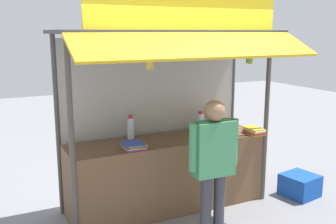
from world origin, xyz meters
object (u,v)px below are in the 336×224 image
Objects in this scene: water_bottle_back_left at (210,118)px; magazine_stack_mid_right at (254,131)px; water_bottle_left at (131,128)px; water_bottle_far_right at (213,121)px; banana_bunch_inner_right at (149,63)px; vendor_person at (214,158)px; magazine_stack_front_right at (134,146)px; water_bottle_rear_center at (200,123)px; banana_bunch_leftmost at (250,58)px; plastic_crate at (300,185)px.

water_bottle_back_left is 1.01× the size of magazine_stack_mid_right.
water_bottle_far_right is at bearing -3.41° from water_bottle_left.
banana_bunch_inner_right is at bearing -92.28° from water_bottle_left.
vendor_person reaches higher than magazine_stack_mid_right.
magazine_stack_front_right is 0.96m from vendor_person.
banana_bunch_leftmost reaches higher than water_bottle_rear_center.
water_bottle_far_right reaches higher than plastic_crate.
banana_bunch_leftmost reaches higher than water_bottle_back_left.
vendor_person is (0.62, -0.74, -0.01)m from magazine_stack_front_right.
banana_bunch_inner_right is at bearing 138.52° from vendor_person.
banana_bunch_leftmost is 1.37m from vendor_person.
magazine_stack_front_right is 0.65× the size of plastic_crate.
water_bottle_left reaches higher than water_bottle_far_right.
magazine_stack_front_right is at bearing -160.58° from water_bottle_back_left.
water_bottle_back_left is at bearing 97.64° from banana_bunch_leftmost.
banana_bunch_leftmost reaches higher than water_bottle_left.
water_bottle_far_right is at bearing 21.37° from water_bottle_rear_center.
plastic_crate is (2.34, -0.30, -0.80)m from magazine_stack_front_right.
banana_bunch_inner_right is at bearing -173.88° from magazine_stack_mid_right.
plastic_crate is (1.72, 0.44, -0.79)m from vendor_person.
water_bottle_far_right is at bearing 99.74° from banana_bunch_leftmost.
banana_bunch_leftmost reaches higher than magazine_stack_front_right.
water_bottle_back_left is at bearing 61.50° from vendor_person.
water_bottle_rear_center reaches higher than water_bottle_far_right.
vendor_person is at bearing -43.35° from banana_bunch_inner_right.
water_bottle_rear_center is 1.08m from banana_bunch_leftmost.
magazine_stack_front_right is (-0.13, -0.43, -0.10)m from water_bottle_left.
water_bottle_rear_center is at bearing 151.51° from magazine_stack_mid_right.
water_bottle_far_right is at bearing 128.66° from magazine_stack_mid_right.
water_bottle_back_left is 1.06× the size of banana_bunch_leftmost.
water_bottle_left is 1.06× the size of magazine_stack_front_right.
magazine_stack_mid_right is 1.07m from plastic_crate.
banana_bunch_leftmost reaches higher than plastic_crate.
banana_bunch_leftmost is (1.32, 0.00, 0.02)m from banana_bunch_inner_right.
water_bottle_left reaches higher than magazine_stack_front_right.
vendor_person is at bearing -122.33° from water_bottle_far_right.
water_bottle_back_left reaches higher than magazine_stack_mid_right.
water_bottle_left is 0.46m from magazine_stack_front_right.
magazine_stack_front_right is at bearing -164.54° from water_bottle_far_right.
banana_bunch_inner_right reaches higher than water_bottle_rear_center.
water_bottle_rear_center is 0.94m from water_bottle_left.
water_bottle_rear_center is 1.08× the size of magazine_stack_front_right.
banana_bunch_inner_right is at bearing -149.76° from water_bottle_back_left.
water_bottle_left is at bearing 161.74° from plastic_crate.
water_bottle_back_left is at bearing 1.54° from water_bottle_left.
water_bottle_rear_center reaches higher than water_bottle_left.
plastic_crate is at bearing -17.92° from magazine_stack_mid_right.
water_bottle_back_left is 1.01× the size of banana_bunch_inner_right.
plastic_crate is at bearing -7.19° from magazine_stack_front_right.
magazine_stack_mid_right reaches higher than magazine_stack_front_right.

